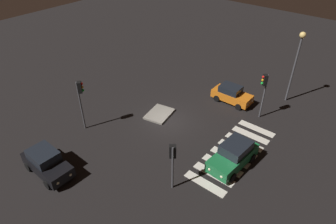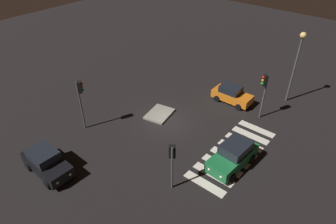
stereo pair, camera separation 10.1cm
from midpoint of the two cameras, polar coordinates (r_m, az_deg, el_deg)
name	(u,v)px [view 2 (the right image)]	position (r m, az deg, el deg)	size (l,w,h in m)	color
ground_plane	(168,121)	(26.76, 0.11, -1.76)	(80.00, 80.00, 0.00)	black
traffic_island	(159,114)	(27.54, -1.55, -0.36)	(2.96, 2.44, 0.18)	gray
car_black	(46,162)	(23.17, -22.12, -8.87)	(2.07, 4.26, 1.83)	black
car_green	(233,155)	(22.49, 12.48, -8.08)	(4.47, 2.30, 1.90)	#196B38
car_orange	(232,95)	(29.65, 12.20, 3.29)	(1.84, 3.89, 1.68)	orange
traffic_light_west	(80,94)	(25.05, -16.28, 3.36)	(0.53, 0.54, 4.55)	#47474C
traffic_light_east	(264,86)	(26.79, 18.04, 4.74)	(0.54, 0.54, 4.32)	#47474C
traffic_light_south	(172,156)	(19.24, 0.94, -8.47)	(0.53, 0.54, 3.62)	#47474C
street_lamp	(298,55)	(29.78, 23.67, 9.90)	(0.56, 0.56, 6.97)	#47474C
crosswalk_near	(233,153)	(24.05, 12.53, -7.72)	(8.75, 3.20, 0.02)	silver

